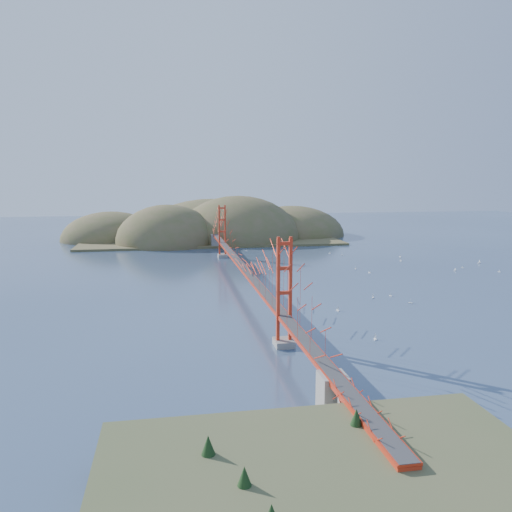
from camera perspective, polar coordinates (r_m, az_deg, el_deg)
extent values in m
plane|color=#314462|center=(82.35, -1.58, -3.44)|extent=(320.00, 320.00, 0.00)
cube|color=gray|center=(53.82, 3.19, -9.87)|extent=(2.00, 2.40, 0.70)
cube|color=gray|center=(111.54, -3.85, 0.02)|extent=(2.00, 2.40, 0.70)
cube|color=red|center=(81.70, -1.59, -1.18)|extent=(1.40, 92.00, 0.16)
cube|color=red|center=(81.74, -1.59, -1.32)|extent=(1.33, 92.00, 0.24)
cube|color=#38383A|center=(81.68, -1.59, -1.11)|extent=(1.19, 92.00, 0.03)
cube|color=gray|center=(39.03, 8.77, -15.47)|extent=(2.00, 2.20, 3.30)
cube|color=gray|center=(127.12, -4.64, 1.71)|extent=(2.20, 2.60, 3.30)
cube|color=red|center=(33.26, 12.30, -16.98)|extent=(1.40, 12.00, 0.16)
cube|color=red|center=(33.37, 12.28, -17.36)|extent=(1.33, 12.00, 0.30)
cube|color=gray|center=(30.95, 15.21, -23.08)|extent=(0.50, 0.70, 2.95)
cube|color=gray|center=(33.29, 12.88, -20.52)|extent=(0.50, 0.70, 2.95)
cube|color=gray|center=(35.73, 10.92, -18.28)|extent=(0.50, 0.70, 2.95)
cube|color=gray|center=(37.40, 9.78, -16.94)|extent=(0.50, 0.70, 2.95)
cube|color=#59544C|center=(37.59, 10.00, -19.11)|extent=(9.00, 6.00, 0.24)
cube|color=brown|center=(38.07, 10.24, -17.90)|extent=(3.70, 2.30, 0.75)
cube|color=gray|center=(37.88, 10.26, -17.33)|extent=(3.70, 2.30, 0.10)
cylinder|color=white|center=(37.69, 10.28, -16.71)|extent=(0.03, 0.03, 1.00)
cube|color=#414F2C|center=(34.05, 4.79, -20.70)|extent=(24.00, 3.00, 1.80)
cone|color=black|center=(32.36, 13.66, -17.12)|extent=(0.90, 0.90, 1.29)
cone|color=black|center=(28.45, -4.32, -21.18)|extent=(0.65, 0.65, 0.93)
cone|color=black|center=(26.93, -6.60, -22.66)|extent=(0.90, 0.90, 1.29)
cone|color=black|center=(25.79, 0.59, -24.21)|extent=(0.88, 0.88, 1.25)
cone|color=black|center=(29.98, 11.78, -19.84)|extent=(0.54, 0.54, 0.77)
cone|color=black|center=(30.26, 3.19, -19.25)|extent=(0.61, 0.61, 0.88)
cube|color=brown|center=(145.09, -5.30, 2.05)|extent=(70.00, 40.00, 0.60)
ellipsoid|color=brown|center=(136.71, -10.04, 1.42)|extent=(28.00, 28.00, 21.00)
ellipsoid|color=brown|center=(144.02, -2.06, 1.93)|extent=(36.00, 36.00, 25.00)
ellipsoid|color=brown|center=(155.26, 4.13, 2.43)|extent=(32.00, 32.00, 18.00)
ellipsoid|color=brown|center=(149.50, -16.19, 1.84)|extent=(28.00, 28.00, 16.00)
ellipsoid|color=brown|center=(159.14, -5.00, 2.58)|extent=(44.00, 44.00, 22.00)
cube|color=white|center=(74.47, 17.24, -5.14)|extent=(0.60, 0.50, 0.11)
cylinder|color=white|center=(74.39, 17.25, -4.90)|extent=(0.02, 0.02, 0.65)
cube|color=white|center=(95.91, 12.85, -1.84)|extent=(0.37, 0.58, 0.10)
cylinder|color=white|center=(95.85, 12.86, -1.67)|extent=(0.02, 0.02, 0.60)
cube|color=white|center=(110.65, 16.24, -0.55)|extent=(0.27, 0.60, 0.11)
cylinder|color=white|center=(110.60, 16.24, -0.38)|extent=(0.02, 0.02, 0.63)
cube|color=white|center=(104.91, 26.03, -1.62)|extent=(0.39, 0.54, 0.09)
cylinder|color=white|center=(104.86, 26.05, -1.47)|extent=(0.02, 0.02, 0.57)
cube|color=white|center=(102.77, 21.81, -1.55)|extent=(0.54, 0.31, 0.09)
cylinder|color=white|center=(102.72, 21.82, -1.40)|extent=(0.02, 0.02, 0.56)
cube|color=white|center=(99.25, 11.34, -1.43)|extent=(0.25, 0.50, 0.09)
cylinder|color=white|center=(99.20, 11.34, -1.29)|extent=(0.01, 0.01, 0.52)
cube|color=white|center=(115.67, 9.80, 0.09)|extent=(0.64, 0.46, 0.11)
cylinder|color=white|center=(115.62, 9.80, 0.25)|extent=(0.02, 0.02, 0.67)
cube|color=white|center=(96.75, 1.59, -1.53)|extent=(0.49, 0.23, 0.09)
cylinder|color=white|center=(96.71, 1.59, -1.38)|extent=(0.01, 0.01, 0.52)
cube|color=white|center=(57.28, 13.46, -9.23)|extent=(0.34, 0.65, 0.11)
cylinder|color=white|center=(57.17, 13.48, -8.91)|extent=(0.02, 0.02, 0.68)
cube|color=white|center=(121.23, -1.06, 0.62)|extent=(0.55, 0.28, 0.10)
cylinder|color=white|center=(121.18, -1.06, 0.76)|extent=(0.02, 0.02, 0.57)
cube|color=white|center=(106.75, 22.53, -1.22)|extent=(0.44, 0.50, 0.09)
cylinder|color=white|center=(106.71, 22.54, -1.07)|extent=(0.01, 0.01, 0.56)
cube|color=white|center=(68.18, 9.35, -6.14)|extent=(0.34, 0.63, 0.11)
cylinder|color=white|center=(68.10, 9.35, -5.88)|extent=(0.02, 0.02, 0.66)
cube|color=white|center=(78.10, 15.14, -4.40)|extent=(0.33, 0.51, 0.09)
cylinder|color=white|center=(78.04, 15.15, -4.22)|extent=(0.01, 0.01, 0.53)
cube|color=white|center=(76.13, 13.22, -4.66)|extent=(0.52, 0.59, 0.11)
cylinder|color=white|center=(76.06, 13.22, -4.42)|extent=(0.02, 0.02, 0.65)
cube|color=white|center=(118.23, 8.44, 0.31)|extent=(0.38, 0.51, 0.09)
cylinder|color=white|center=(118.19, 8.44, 0.44)|extent=(0.01, 0.01, 0.54)
cube|color=white|center=(113.77, 24.16, -0.72)|extent=(0.65, 0.27, 0.11)
cylinder|color=white|center=(113.72, 24.18, -0.55)|extent=(0.02, 0.02, 0.69)
cube|color=white|center=(116.60, 16.17, -0.07)|extent=(0.19, 0.55, 0.10)
cylinder|color=white|center=(116.55, 16.17, 0.07)|extent=(0.02, 0.02, 0.59)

